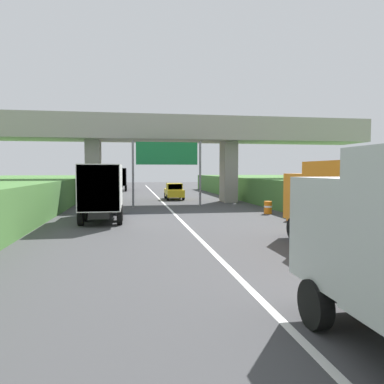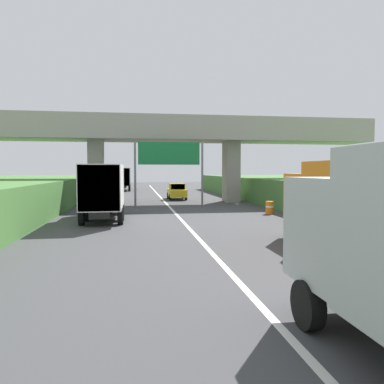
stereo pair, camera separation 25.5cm
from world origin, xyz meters
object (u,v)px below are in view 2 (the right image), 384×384
truck_black (122,178)px  construction_barrel_2 (364,234)px  construction_barrel_3 (319,222)px  construction_barrel_5 (270,207)px  construction_barrel_4 (292,213)px  car_yellow (177,191)px  truck_orange (351,201)px  truck_blue (104,189)px  overhead_highway_sign (169,158)px

truck_black → construction_barrel_2: 45.33m
truck_black → construction_barrel_3: truck_black is taller
construction_barrel_5 → construction_barrel_4: bearing=-88.8°
car_yellow → construction_barrel_4: 18.64m
truck_orange → truck_black: size_ratio=1.00×
construction_barrel_2 → truck_blue: bearing=139.5°
car_yellow → construction_barrel_3: size_ratio=4.56×
truck_orange → construction_barrel_5: truck_orange is taller
truck_orange → construction_barrel_4: size_ratio=8.11×
truck_orange → construction_barrel_2: bearing=41.3°
truck_blue → construction_barrel_4: truck_blue is taller
overhead_highway_sign → construction_barrel_4: (6.67, -9.95, -3.68)m
car_yellow → construction_barrel_5: size_ratio=4.56×
overhead_highway_sign → construction_barrel_4: bearing=-56.2°
truck_blue → construction_barrel_2: (11.32, -9.65, -1.47)m
overhead_highway_sign → construction_barrel_3: overhead_highway_sign is taller
construction_barrel_2 → construction_barrel_5: same height
truck_black → construction_barrel_5: truck_black is taller
car_yellow → construction_barrel_5: 15.11m
construction_barrel_5 → truck_black: bearing=109.2°
car_yellow → construction_barrel_2: bearing=-78.7°
truck_orange → construction_barrel_2: size_ratio=8.11×
overhead_highway_sign → construction_barrel_5: bearing=-43.5°
overhead_highway_sign → truck_orange: size_ratio=0.81×
truck_orange → truck_black: (-9.99, 45.10, 0.00)m
overhead_highway_sign → construction_barrel_5: 9.81m
overhead_highway_sign → construction_barrel_4: 12.53m
construction_barrel_4 → car_yellow: bearing=106.0°
truck_orange → construction_barrel_3: truck_orange is taller
overhead_highway_sign → truck_black: bearing=100.4°
truck_orange → construction_barrel_2: 2.41m
truck_blue → truck_black: bearing=90.2°
truck_orange → truck_blue: (-9.89, 10.91, 0.00)m
overhead_highway_sign → construction_barrel_3: bearing=-64.6°
truck_blue → construction_barrel_4: size_ratio=8.11×
truck_black → construction_barrel_3: (11.32, -40.16, -1.47)m
overhead_highway_sign → truck_blue: 9.28m
truck_blue → construction_barrel_5: truck_blue is taller
overhead_highway_sign → construction_barrel_4: size_ratio=6.53×
construction_barrel_2 → car_yellow: bearing=101.3°
construction_barrel_2 → construction_barrel_5: size_ratio=1.00×
construction_barrel_4 → construction_barrel_3: bearing=-93.1°
construction_barrel_3 → construction_barrel_4: 3.69m
truck_orange → construction_barrel_3: size_ratio=8.11×
truck_black → car_yellow: bearing=-71.1°
truck_blue → car_yellow: size_ratio=1.78×
overhead_highway_sign → truck_orange: (5.14, -18.57, -2.21)m
truck_black → construction_barrel_4: truck_black is taller
truck_black → construction_barrel_4: 38.28m
truck_orange → truck_blue: size_ratio=1.00×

